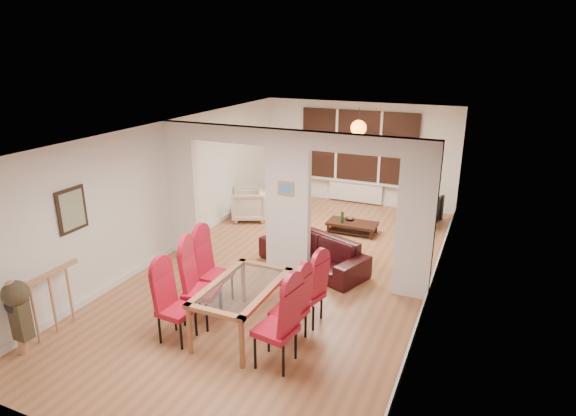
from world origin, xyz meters
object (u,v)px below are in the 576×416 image
Objects in this scene: dining_chair_rb at (289,307)px; television at (429,212)px; coffee_table at (352,227)px; bowl at (349,219)px; dining_chair_la at (176,305)px; dining_chair_lb at (201,286)px; sofa at (313,252)px; dining_chair_ra at (275,324)px; person at (280,185)px; dining_table at (243,308)px; dining_chair_rc at (307,290)px; armchair at (249,204)px; dining_chair_lc at (215,270)px; bottle at (342,217)px.

dining_chair_rb is 5.64m from television.
bowl is at bearing 131.21° from coffee_table.
dining_chair_la is 0.53m from dining_chair_lb.
sofa is 3.60m from television.
sofa is (-0.58, 2.86, -0.29)m from dining_chair_ra.
bowl is at bearing 89.49° from person.
sofa is 2.80m from person.
dining_chair_lb is at bearing -178.06° from dining_table.
dining_table is at bearing 156.07° from dining_chair_ra.
dining_chair_ra reaches higher than dining_table.
dining_chair_rc is at bearing -178.40° from television.
sofa is at bearing 122.77° from dining_chair_rc.
dining_table is 7.90× the size of bowl.
dining_table is 4.76m from armchair.
coffee_table is at bearing 104.11° from dining_chair_ra.
dining_chair_lb reaches higher than armchair.
dining_chair_rc is (1.52, 0.07, -0.05)m from dining_chair_lc.
dining_chair_la is 1.48m from dining_chair_ra.
bowl is at bearing 67.60° from bottle.
dining_chair_rb is at bearing 103.97° from dining_chair_ra.
person is (-2.24, 5.06, 0.23)m from dining_chair_ra.
dining_chair_la is at bearing -100.90° from bowl.
dining_chair_la is 3.06m from sofa.
television is (2.54, 6.12, -0.24)m from dining_chair_la.
dining_chair_rb reaches higher than bottle.
armchair is 0.75× the size of coffee_table.
dining_chair_rc is at bearing -83.87° from coffee_table.
dining_table is 0.70m from dining_chair_lb.
television is (1.07, 4.98, -0.23)m from dining_chair_rc.
dining_chair_lc is at bearing 166.55° from television.
television is 2.14m from bottle.
dining_chair_lc is (-0.05, 1.07, 0.04)m from dining_chair_la.
dining_table is 1.33× the size of dining_chair_lb.
dining_chair_rb is 4.07× the size of bottle.
bottle is (-0.60, 3.65, -0.15)m from dining_chair_rc.
television is (1.81, 5.57, -0.07)m from dining_table.
bottle reaches higher than bowl.
armchair is 2.51m from coffee_table.
bottle is at bearing 142.30° from television.
dining_chair_ra is 4.46× the size of bottle.
person reaches higher than bowl.
dining_chair_ra is at bearing -78.62° from dining_chair_rb.
armchair is (-1.38, 3.72, -0.21)m from dining_chair_lc.
dining_table is 0.96× the size of person.
sofa is (0.95, 1.84, -0.27)m from dining_chair_lc.
dining_chair_rc reaches higher than sofa.
coffee_table is (0.34, 4.36, -0.25)m from dining_table.
dining_chair_la is 0.52× the size of sofa.
armchair reaches higher than sofa.
dining_chair_rb is 0.66× the size of person.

